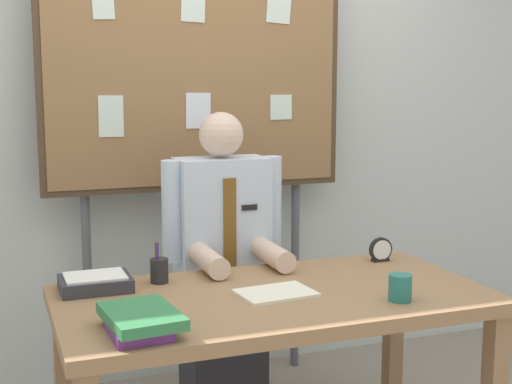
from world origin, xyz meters
TOP-DOWN VIEW (x-y plane):
  - back_wall at (0.00, 1.21)m, footprint 6.40×0.08m
  - desk at (0.00, 0.00)m, footprint 1.58×0.82m
  - person at (0.00, 0.61)m, footprint 0.55×0.56m
  - bulletin_board at (0.00, 1.01)m, footprint 1.49×0.09m
  - book_stack at (-0.55, -0.25)m, footprint 0.24×0.32m
  - open_notebook at (-0.00, -0.02)m, footprint 0.29×0.22m
  - desk_clock at (0.61, 0.28)m, footprint 0.10×0.04m
  - coffee_mug at (0.38, -0.24)m, footprint 0.08×0.08m
  - pen_holder at (-0.36, 0.28)m, footprint 0.07×0.07m
  - paper_tray at (-0.61, 0.27)m, footprint 0.26×0.20m

SIDE VIEW (x-z plane):
  - person at x=0.00m, z-range -0.05..1.35m
  - desk at x=0.00m, z-range 0.29..1.04m
  - open_notebook at x=0.00m, z-range 0.76..0.77m
  - paper_tray at x=-0.61m, z-range 0.76..0.81m
  - book_stack at x=-0.55m, z-range 0.76..0.83m
  - desk_clock at x=0.61m, z-range 0.75..0.86m
  - coffee_mug at x=0.38m, z-range 0.76..0.85m
  - pen_holder at x=-0.36m, z-range 0.73..0.89m
  - back_wall at x=0.00m, z-range 0.00..2.70m
  - bulletin_board at x=0.00m, z-range 0.47..2.73m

